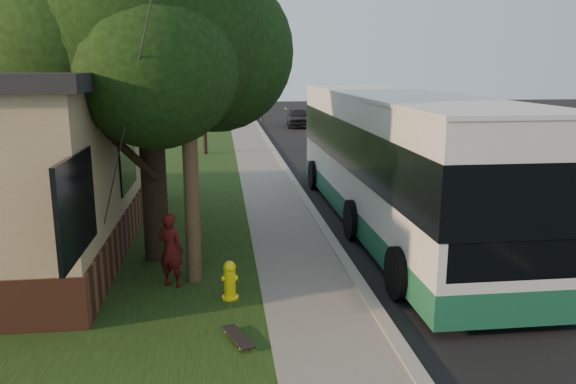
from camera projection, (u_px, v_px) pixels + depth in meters
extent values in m
plane|color=black|center=(364.00, 295.00, 10.92)|extent=(120.00, 120.00, 0.00)
cube|color=black|center=(402.00, 184.00, 21.06)|extent=(8.00, 80.00, 0.01)
cube|color=gray|center=(296.00, 185.00, 20.59)|extent=(0.25, 80.00, 0.12)
cube|color=slate|center=(269.00, 187.00, 20.47)|extent=(2.00, 80.00, 0.08)
cube|color=black|center=(172.00, 189.00, 20.07)|extent=(5.00, 80.00, 0.07)
cylinder|color=yellow|center=(230.00, 285.00, 10.54)|extent=(0.22, 0.22, 0.55)
sphere|color=yellow|center=(229.00, 267.00, 10.46)|extent=(0.24, 0.24, 0.24)
cylinder|color=yellow|center=(230.00, 278.00, 10.51)|extent=(0.30, 0.10, 0.10)
cylinder|color=yellow|center=(230.00, 278.00, 10.51)|extent=(0.10, 0.18, 0.10)
cylinder|color=yellow|center=(230.00, 297.00, 10.59)|extent=(0.32, 0.32, 0.04)
cylinder|color=#473321|center=(186.00, 54.00, 10.49)|extent=(0.30, 0.30, 9.00)
cylinder|color=#2D2D30|center=(130.00, 100.00, 9.49)|extent=(2.52, 3.21, 7.60)
cylinder|color=black|center=(153.00, 172.00, 12.39)|extent=(0.56, 0.56, 4.00)
sphere|color=black|center=(145.00, 21.00, 11.69)|extent=(5.20, 5.20, 5.20)
sphere|color=black|center=(214.00, 52.00, 12.56)|extent=(3.60, 3.60, 3.60)
sphere|color=black|center=(82.00, 35.00, 11.23)|extent=(3.80, 3.80, 3.80)
sphere|color=black|center=(155.00, 65.00, 10.66)|extent=(3.20, 3.20, 3.20)
sphere|color=black|center=(125.00, 7.00, 12.88)|extent=(3.40, 3.40, 3.40)
cylinder|color=black|center=(204.00, 120.00, 27.56)|extent=(0.24, 0.24, 3.30)
cylinder|color=black|center=(203.00, 86.00, 27.20)|extent=(1.38, 0.57, 2.01)
cylinder|color=black|center=(203.00, 86.00, 27.20)|extent=(0.74, 1.21, 1.58)
cylinder|color=black|center=(203.00, 86.00, 27.20)|extent=(0.65, 1.05, 1.95)
cylinder|color=black|center=(203.00, 86.00, 27.20)|extent=(1.28, 0.53, 1.33)
cylinder|color=black|center=(203.00, 86.00, 27.20)|extent=(0.75, 1.21, 1.70)
cylinder|color=black|center=(216.00, 106.00, 39.27)|extent=(0.24, 0.24, 3.03)
cylinder|color=black|center=(215.00, 84.00, 38.94)|extent=(1.38, 0.57, 2.01)
cylinder|color=black|center=(215.00, 84.00, 38.94)|extent=(0.74, 1.21, 1.58)
cylinder|color=black|center=(215.00, 84.00, 38.94)|extent=(0.65, 1.05, 1.95)
cylinder|color=black|center=(215.00, 84.00, 38.94)|extent=(1.28, 0.53, 1.33)
cylinder|color=black|center=(215.00, 84.00, 38.94)|extent=(0.75, 1.21, 1.70)
cylinder|color=#2D2D30|center=(261.00, 87.00, 43.29)|extent=(0.16, 0.16, 5.50)
imported|color=black|center=(261.00, 64.00, 42.91)|extent=(0.18, 0.22, 1.10)
cube|color=silver|center=(396.00, 152.00, 15.23)|extent=(2.80, 13.44, 3.02)
cube|color=#1A5B3C|center=(393.00, 208.00, 15.58)|extent=(2.82, 13.46, 0.62)
cube|color=black|center=(396.00, 144.00, 15.18)|extent=(2.84, 13.48, 1.23)
cube|color=black|center=(525.00, 226.00, 8.79)|extent=(2.50, 0.06, 1.79)
cube|color=yellow|center=(534.00, 130.00, 8.47)|extent=(1.79, 0.06, 0.39)
cube|color=#FFF2CC|center=(468.00, 306.00, 8.97)|extent=(0.28, 0.04, 0.17)
cube|color=#FFF2CC|center=(566.00, 300.00, 9.16)|extent=(0.28, 0.04, 0.17)
cube|color=silver|center=(398.00, 95.00, 14.89)|extent=(2.85, 13.49, 0.08)
cylinder|color=black|center=(400.00, 273.00, 10.64)|extent=(0.31, 1.03, 1.03)
cylinder|color=black|center=(538.00, 267.00, 10.97)|extent=(0.31, 1.03, 1.03)
cylinder|color=black|center=(353.00, 220.00, 14.33)|extent=(0.31, 1.03, 1.03)
cylinder|color=black|center=(458.00, 216.00, 14.65)|extent=(0.31, 1.03, 1.03)
cylinder|color=black|center=(314.00, 175.00, 20.18)|extent=(0.31, 1.03, 1.03)
cylinder|color=black|center=(390.00, 173.00, 20.51)|extent=(0.31, 1.03, 1.03)
imported|color=#470E0E|center=(171.00, 250.00, 11.04)|extent=(0.65, 0.57, 1.49)
cube|color=black|center=(238.00, 337.00, 8.95)|extent=(0.52, 0.92, 0.02)
cylinder|color=silver|center=(246.00, 348.00, 8.69)|extent=(0.21, 0.12, 0.06)
cylinder|color=silver|center=(231.00, 331.00, 9.23)|extent=(0.21, 0.12, 0.06)
imported|color=black|center=(299.00, 117.00, 40.70)|extent=(2.00, 4.23, 1.40)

